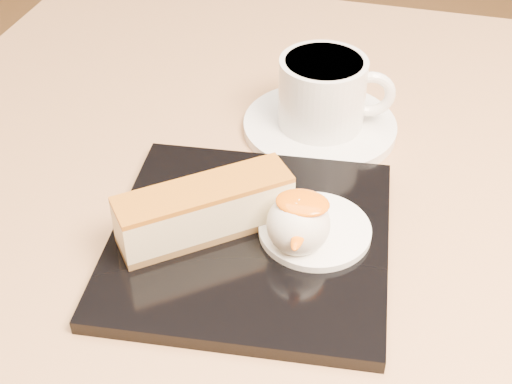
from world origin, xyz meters
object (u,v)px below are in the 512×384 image
(dessert_plate, at_px, (250,240))
(saucer, at_px, (320,126))
(table, at_px, (283,304))
(coffee_cup, at_px, (324,91))
(ice_cream_scoop, at_px, (298,224))
(cheesecake, at_px, (205,210))

(dessert_plate, relative_size, saucer, 1.47)
(table, xyz_separation_m, coffee_cup, (0.01, 0.10, 0.20))
(dessert_plate, bearing_deg, table, 80.87)
(saucer, height_order, coffee_cup, coffee_cup)
(coffee_cup, bearing_deg, saucer, -180.00)
(ice_cream_scoop, xyz_separation_m, saucer, (-0.02, 0.18, -0.03))
(dessert_plate, relative_size, cheesecake, 1.67)
(table, height_order, coffee_cup, coffee_cup)
(dessert_plate, distance_m, coffee_cup, 0.18)
(ice_cream_scoop, xyz_separation_m, coffee_cup, (-0.01, 0.18, 0.01))
(table, height_order, saucer, saucer)
(saucer, distance_m, coffee_cup, 0.04)
(cheesecake, height_order, saucer, cheesecake)
(cheesecake, bearing_deg, table, 21.68)
(ice_cream_scoop, bearing_deg, saucer, 95.16)
(table, distance_m, dessert_plate, 0.18)
(dessert_plate, distance_m, saucer, 0.18)
(ice_cream_scoop, bearing_deg, coffee_cup, 94.49)
(dessert_plate, bearing_deg, saucer, 82.34)
(cheesecake, xyz_separation_m, coffee_cup, (0.06, 0.18, 0.01))
(saucer, bearing_deg, dessert_plate, -97.66)
(table, relative_size, coffee_cup, 7.21)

